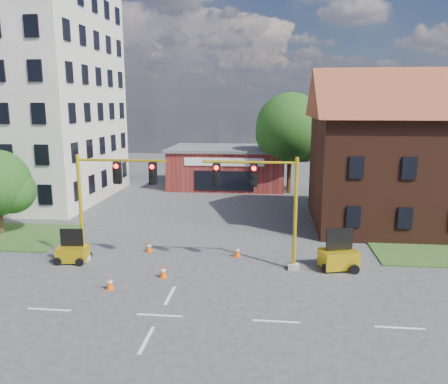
# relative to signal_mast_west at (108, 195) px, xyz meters

# --- Properties ---
(ground) EXTENTS (120.00, 120.00, 0.00)m
(ground) POSITION_rel_signal_mast_west_xyz_m (4.36, -6.00, -3.92)
(ground) COLOR #3B3B3E
(ground) RESTS_ON ground
(lane_markings) EXTENTS (60.00, 36.00, 0.01)m
(lane_markings) POSITION_rel_signal_mast_west_xyz_m (4.36, -9.00, -3.91)
(lane_markings) COLOR white
(lane_markings) RESTS_ON ground
(office_block) EXTENTS (18.40, 15.40, 20.60)m
(office_block) POSITION_rel_signal_mast_west_xyz_m (-15.64, 15.91, 6.39)
(office_block) COLOR beige
(office_block) RESTS_ON ground
(brick_shop) EXTENTS (12.40, 8.40, 4.30)m
(brick_shop) POSITION_rel_signal_mast_west_xyz_m (4.36, 23.99, -1.76)
(brick_shop) COLOR maroon
(brick_shop) RESTS_ON ground
(tree_large) EXTENTS (7.19, 6.85, 10.03)m
(tree_large) POSITION_rel_signal_mast_west_xyz_m (11.20, 21.08, 2.40)
(tree_large) COLOR #311F12
(tree_large) RESTS_ON ground
(tree_nw_front) EXTENTS (4.79, 4.57, 5.92)m
(tree_nw_front) POSITION_rel_signal_mast_west_xyz_m (-9.41, 4.58, -0.44)
(tree_nw_front) COLOR #311F12
(tree_nw_front) RESTS_ON ground
(signal_mast_west) EXTENTS (5.30, 0.60, 6.20)m
(signal_mast_west) POSITION_rel_signal_mast_west_xyz_m (0.00, 0.00, 0.00)
(signal_mast_west) COLOR gray
(signal_mast_west) RESTS_ON ground
(signal_mast_east) EXTENTS (5.30, 0.60, 6.20)m
(signal_mast_east) POSITION_rel_signal_mast_west_xyz_m (8.71, 0.00, 0.00)
(signal_mast_east) COLOR gray
(signal_mast_east) RESTS_ON ground
(trailer_west) EXTENTS (1.74, 1.23, 1.90)m
(trailer_west) POSITION_rel_signal_mast_west_xyz_m (-2.19, -0.24, -3.33)
(trailer_west) COLOR gold
(trailer_west) RESTS_ON ground
(trailer_east) EXTENTS (2.22, 1.78, 2.20)m
(trailer_east) POSITION_rel_signal_mast_west_xyz_m (12.80, 0.32, -3.23)
(trailer_east) COLOR gold
(trailer_east) RESTS_ON ground
(cone_a) EXTENTS (0.40, 0.40, 0.70)m
(cone_a) POSITION_rel_signal_mast_west_xyz_m (1.28, -3.66, -3.58)
(cone_a) COLOR #F1520C
(cone_a) RESTS_ON ground
(cone_b) EXTENTS (0.40, 0.40, 0.70)m
(cone_b) POSITION_rel_signal_mast_west_xyz_m (1.68, 1.89, -3.58)
(cone_b) COLOR #F1520C
(cone_b) RESTS_ON ground
(cone_c) EXTENTS (0.40, 0.40, 0.70)m
(cone_c) POSITION_rel_signal_mast_west_xyz_m (3.51, -1.93, -3.58)
(cone_c) COLOR #F1520C
(cone_c) RESTS_ON ground
(cone_d) EXTENTS (0.40, 0.40, 0.70)m
(cone_d) POSITION_rel_signal_mast_west_xyz_m (7.12, 1.65, -3.58)
(cone_d) COLOR #F1520C
(cone_d) RESTS_ON ground
(pickup_white) EXTENTS (5.43, 3.77, 1.38)m
(pickup_white) POSITION_rel_signal_mast_west_xyz_m (16.11, 9.15, -3.23)
(pickup_white) COLOR silver
(pickup_white) RESTS_ON ground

